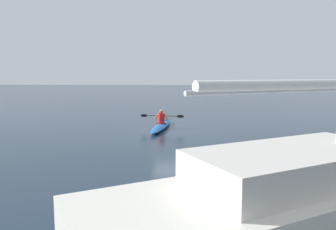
{
  "coord_description": "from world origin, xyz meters",
  "views": [
    {
      "loc": [
        -0.81,
        17.52,
        2.91
      ],
      "look_at": [
        0.07,
        5.29,
        1.39
      ],
      "focal_mm": 34.3,
      "sensor_mm": 36.0,
      "label": 1
    }
  ],
  "objects": [
    {
      "name": "ground_plane",
      "position": [
        0.0,
        0.0,
        0.0
      ],
      "size": [
        160.0,
        160.0,
        0.0
      ],
      "primitive_type": "plane",
      "color": "#1E2D3D"
    },
    {
      "name": "sailboat_twin_masted",
      "position": [
        -3.27,
        11.05,
        0.64
      ],
      "size": [
        9.82,
        7.1,
        14.67
      ],
      "color": "silver",
      "rests_on": "ground"
    },
    {
      "name": "kayak",
      "position": [
        0.8,
        0.1,
        0.14
      ],
      "size": [
        1.07,
        4.94,
        0.27
      ],
      "color": "#1959A5",
      "rests_on": "ground"
    },
    {
      "name": "kayaker",
      "position": [
        0.8,
        0.09,
        0.61
      ],
      "size": [
        2.45,
        0.51,
        0.79
      ],
      "color": "red",
      "rests_on": "kayak"
    }
  ]
}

